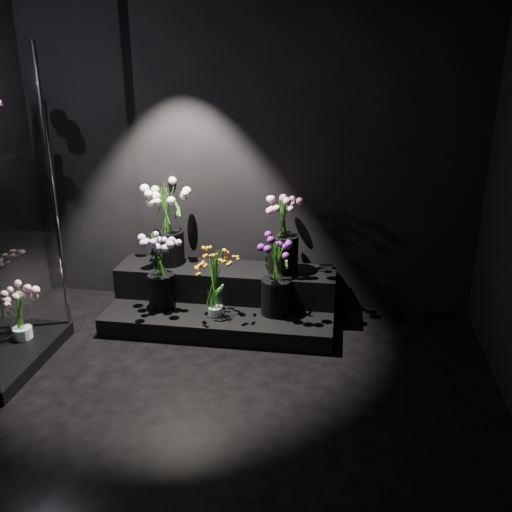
# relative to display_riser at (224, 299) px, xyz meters

# --- Properties ---
(floor) EXTENTS (4.00, 4.00, 0.00)m
(floor) POSITION_rel_display_riser_xyz_m (0.15, -1.61, -0.18)
(floor) COLOR black
(floor) RESTS_ON ground
(wall_back) EXTENTS (4.00, 0.00, 4.00)m
(wall_back) POSITION_rel_display_riser_xyz_m (0.15, 0.39, 1.22)
(wall_back) COLOR black
(wall_back) RESTS_ON floor
(display_riser) EXTENTS (1.93, 0.86, 0.43)m
(display_riser) POSITION_rel_display_riser_xyz_m (0.00, 0.00, 0.00)
(display_riser) COLOR black
(display_riser) RESTS_ON floor
(bouquet_orange_bells) EXTENTS (0.36, 0.36, 0.56)m
(bouquet_orange_bells) POSITION_rel_display_riser_xyz_m (-0.01, -0.29, 0.27)
(bouquet_orange_bells) COLOR white
(bouquet_orange_bells) RESTS_ON display_riser
(bouquet_lilac) EXTENTS (0.43, 0.43, 0.66)m
(bouquet_lilac) POSITION_rel_display_riser_xyz_m (-0.50, -0.20, 0.38)
(bouquet_lilac) COLOR black
(bouquet_lilac) RESTS_ON display_riser
(bouquet_purple) EXTENTS (0.41, 0.41, 0.68)m
(bouquet_purple) POSITION_rel_display_riser_xyz_m (0.48, -0.16, 0.35)
(bouquet_purple) COLOR black
(bouquet_purple) RESTS_ON display_riser
(bouquet_cream_roses) EXTENTS (0.50, 0.50, 0.73)m
(bouquet_cream_roses) POSITION_rel_display_riser_xyz_m (-0.52, 0.15, 0.66)
(bouquet_cream_roses) COLOR black
(bouquet_cream_roses) RESTS_ON display_riser
(bouquet_pink_roses) EXTENTS (0.41, 0.41, 0.68)m
(bouquet_pink_roses) POSITION_rel_display_riser_xyz_m (0.51, 0.11, 0.63)
(bouquet_pink_roses) COLOR black
(bouquet_pink_roses) RESTS_ON display_riser
(bouquet_case_base_pink) EXTENTS (0.38, 0.38, 0.42)m
(bouquet_case_base_pink) POSITION_rel_display_riser_xyz_m (-1.45, -0.80, 0.15)
(bouquet_case_base_pink) COLOR white
(bouquet_case_base_pink) RESTS_ON display_case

